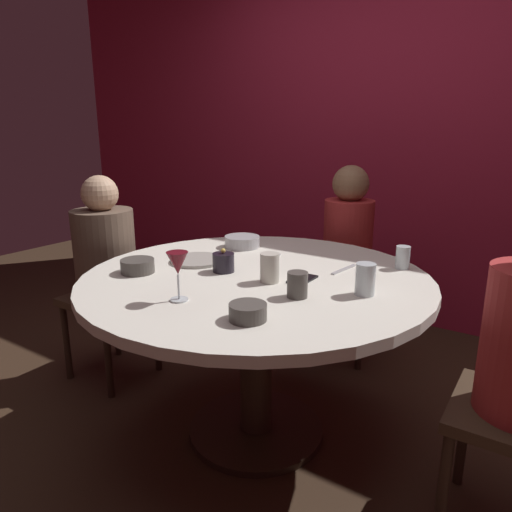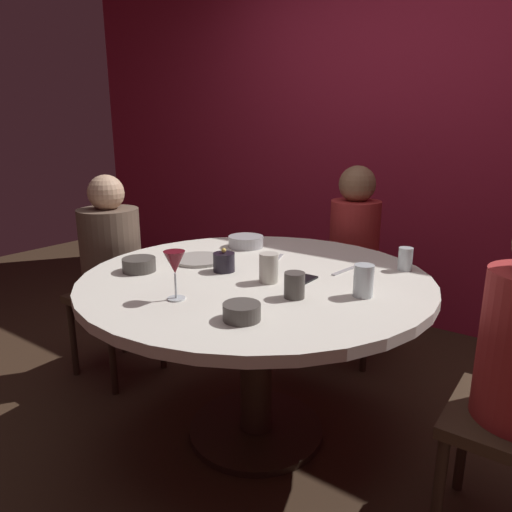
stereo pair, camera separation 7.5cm
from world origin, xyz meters
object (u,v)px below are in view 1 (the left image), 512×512
wine_glass (178,265)px  cup_by_left_diner (270,268)px  bowl_serving_large (242,242)px  bowl_small_white (248,312)px  seated_diner_left (105,255)px  cup_by_right_diner (365,279)px  dining_table (256,306)px  cup_near_candle (297,285)px  bowl_salad_center (138,266)px  cup_center_front (403,257)px  candle_holder (223,262)px  dinner_plate (198,260)px  seated_diner_back (348,239)px  cell_phone (302,279)px

wine_glass → cup_by_left_diner: size_ratio=1.52×
bowl_serving_large → bowl_small_white: (0.55, -0.76, -0.00)m
seated_diner_left → cup_by_right_diner: size_ratio=9.41×
dining_table → cup_near_candle: 0.36m
bowl_salad_center → cup_center_front: bearing=36.5°
dining_table → candle_holder: 0.23m
dining_table → cup_near_candle: size_ratio=15.42×
dining_table → bowl_salad_center: 0.52m
seated_diner_left → bowl_serving_large: size_ratio=6.23×
wine_glass → dinner_plate: bearing=122.8°
candle_holder → cup_by_right_diner: (0.60, 0.05, 0.02)m
seated_diner_back → cup_by_left_diner: size_ratio=9.80×
bowl_small_white → cup_by_left_diner: bearing=111.6°
dinner_plate → seated_diner_left: bearing=-178.3°
dinner_plate → cup_by_right_diner: 0.79m
dining_table → cup_near_candle: cup_near_candle is taller
seated_diner_back → cup_by_right_diner: size_ratio=9.66×
dinner_plate → bowl_small_white: size_ratio=2.02×
bowl_salad_center → cup_by_right_diner: bearing=16.5°
bowl_serving_large → bowl_salad_center: size_ratio=1.27×
cup_by_right_diner → candle_holder: bearing=-174.9°
bowl_small_white → bowl_salad_center: bearing=166.5°
seated_diner_back → cup_by_right_diner: 1.07m
seated_diner_back → bowl_salad_center: seated_diner_back is taller
cell_phone → bowl_salad_center: bowl_salad_center is taller
seated_diner_back → cup_near_candle: size_ratio=12.21×
seated_diner_back → bowl_small_white: seated_diner_back is taller
seated_diner_back → candle_holder: size_ratio=11.27×
cell_phone → cup_near_candle: (0.07, -0.18, 0.04)m
dinner_plate → cell_phone: (0.53, 0.02, -0.00)m
cup_by_left_diner → cup_by_right_diner: cup_by_right_diner is taller
seated_diner_back → bowl_small_white: (0.24, -1.38, 0.07)m
dining_table → seated_diner_left: seated_diner_left is taller
cell_phone → bowl_serving_large: bearing=149.7°
dining_table → seated_diner_back: (0.00, 0.98, 0.10)m
bowl_serving_large → dining_table: bearing=-48.0°
dining_table → seated_diner_left: bearing=180.0°
cell_phone → wine_glass: bearing=-119.1°
candle_holder → bowl_serving_large: size_ratio=0.57×
dinner_plate → cell_phone: bearing=2.3°
wine_glass → bowl_small_white: size_ratio=1.46×
bowl_serving_large → cup_center_front: size_ratio=1.80×
bowl_serving_large → cup_near_candle: (0.59, -0.49, 0.02)m
cup_near_candle → cup_by_left_diner: (-0.17, 0.09, 0.01)m
seated_diner_left → bowl_salad_center: (0.52, -0.25, 0.09)m
bowl_small_white → cup_near_candle: 0.27m
seated_diner_back → dinner_plate: bearing=-19.0°
wine_glass → dinner_plate: wine_glass is taller
dinner_plate → cup_near_candle: (0.60, -0.16, 0.04)m
candle_holder → cup_near_candle: bearing=-14.1°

